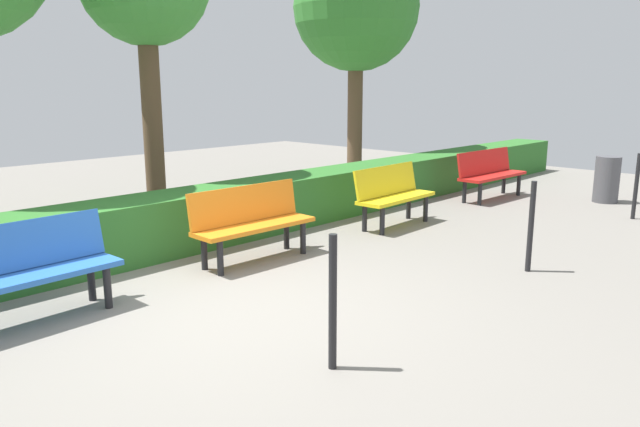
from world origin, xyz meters
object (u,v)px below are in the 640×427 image
(bench_yellow, at_px, (392,193))
(tree_near, at_px, (356,9))
(bench_orange, at_px, (251,220))
(trash_bin, at_px, (607,179))
(bench_red, at_px, (490,172))
(bench_blue, at_px, (18,269))

(bench_yellow, height_order, tree_near, tree_near)
(bench_orange, distance_m, trash_bin, 6.72)
(bench_red, xyz_separation_m, bench_orange, (5.39, -0.11, -0.00))
(bench_orange, height_order, tree_near, tree_near)
(bench_blue, bearing_deg, bench_orange, 178.75)
(bench_red, bearing_deg, tree_near, -89.27)
(bench_red, xyz_separation_m, bench_yellow, (2.88, 0.02, -0.01))
(bench_orange, relative_size, tree_near, 0.32)
(trash_bin, bearing_deg, bench_orange, -15.05)
(bench_blue, relative_size, trash_bin, 2.08)
(bench_red, bearing_deg, bench_blue, 1.55)
(bench_yellow, height_order, trash_bin, bench_yellow)
(bench_red, distance_m, trash_bin, 1.97)
(bench_blue, bearing_deg, tree_near, -160.55)
(trash_bin, bearing_deg, bench_red, -56.15)
(bench_red, bearing_deg, bench_orange, 0.97)
(trash_bin, bearing_deg, bench_yellow, -22.13)
(tree_near, bearing_deg, bench_yellow, 47.61)
(bench_blue, xyz_separation_m, tree_near, (-8.05, -3.14, 3.02))
(bench_blue, bearing_deg, bench_yellow, 177.01)
(tree_near, bearing_deg, bench_blue, 21.27)
(bench_orange, bearing_deg, bench_red, -179.56)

